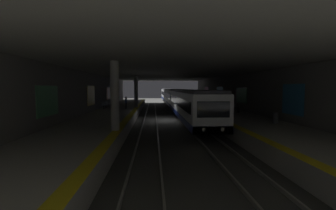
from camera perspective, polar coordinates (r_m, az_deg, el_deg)
ground_plane at (r=27.87m, az=0.18°, el=-3.75°), size 120.00×120.00×0.00m
track_left at (r=28.09m, az=4.67°, el=-3.54°), size 60.00×1.53×0.16m
track_right at (r=27.80m, az=-4.36°, el=-3.62°), size 60.00×1.53×0.16m
platform_left at (r=28.98m, az=13.23°, el=-2.51°), size 60.00×5.30×1.06m
platform_right at (r=28.15m, az=-13.26°, el=-2.71°), size 60.00×5.30×1.06m
wall_left at (r=29.83m, az=18.61°, el=1.95°), size 60.00×0.56×5.60m
wall_right at (r=28.64m, az=-19.05°, el=1.86°), size 60.00×0.56×5.60m
ceiling_slab at (r=27.67m, az=0.19°, el=8.23°), size 60.00×19.40×0.40m
pillar_near at (r=15.75m, az=-12.86°, el=2.18°), size 0.56×0.56×4.55m
pillar_far at (r=34.53m, az=-7.81°, el=3.28°), size 0.56×0.56×4.55m
metro_train at (r=45.71m, az=1.46°, el=1.90°), size 60.34×2.83×3.49m
bench_left_near at (r=31.49m, az=15.61°, el=-0.11°), size 1.70×0.47×0.86m
bench_left_mid at (r=37.77m, az=12.33°, el=0.63°), size 1.70×0.47×0.86m
bench_right_near at (r=32.94m, az=-15.35°, el=0.08°), size 1.70×0.47×0.86m
bench_right_mid at (r=35.15m, az=-14.60°, el=0.34°), size 1.70×0.47×0.86m
bench_right_far at (r=44.19m, az=-12.33°, el=1.14°), size 1.70×0.47×0.86m
person_waiting_near at (r=41.71m, az=-11.91°, el=1.49°), size 0.60×0.23×1.67m
person_walking_mid at (r=29.99m, az=9.92°, el=0.56°), size 0.60×0.24×1.72m
person_standing_far at (r=31.71m, az=-10.22°, el=0.65°), size 0.60×0.22×1.63m
person_boarding at (r=28.15m, az=12.03°, el=0.11°), size 0.60×0.22×1.57m
suitcase_rolling at (r=27.66m, az=16.80°, el=-1.18°), size 0.40×0.21×0.89m
backpack_on_floor at (r=24.87m, az=13.26°, el=-1.92°), size 0.30×0.20×0.40m
trash_bin at (r=20.32m, az=24.72°, el=-2.91°), size 0.44×0.44×0.85m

